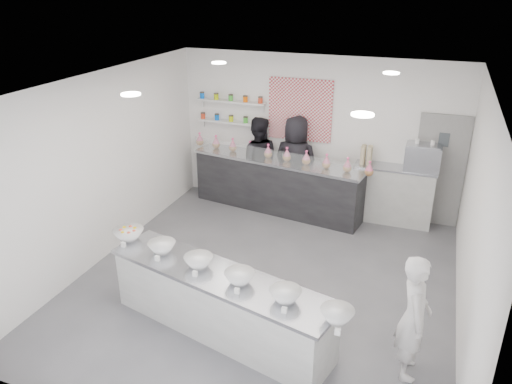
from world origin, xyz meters
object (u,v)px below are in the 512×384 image
at_px(back_bar, 277,185).
at_px(staff_left, 258,161).
at_px(espresso_machine, 423,158).
at_px(staff_right, 295,163).
at_px(woman_prep, 414,317).
at_px(espresso_ledge, 393,195).
at_px(prep_counter, 220,303).

bearing_deg(back_bar, staff_left, 161.84).
bearing_deg(espresso_machine, staff_right, -179.36).
height_order(espresso_machine, woman_prep, espresso_machine).
relative_size(espresso_machine, staff_left, 0.34).
height_order(staff_left, staff_right, staff_right).
height_order(back_bar, espresso_ledge, espresso_ledge).
bearing_deg(prep_counter, back_bar, 111.29).
height_order(espresso_ledge, staff_left, staff_left).
relative_size(staff_left, staff_right, 0.95).
height_order(prep_counter, espresso_ledge, espresso_ledge).
bearing_deg(staff_right, espresso_ledge, -177.78).
xyz_separation_m(back_bar, espresso_ledge, (2.19, 0.28, 0.01)).
relative_size(prep_counter, woman_prep, 2.06).
xyz_separation_m(prep_counter, woman_prep, (2.35, 0.10, 0.34)).
xyz_separation_m(back_bar, espresso_machine, (2.63, 0.28, 0.80)).
bearing_deg(espresso_machine, prep_counter, -117.84).
distance_m(espresso_ledge, staff_right, 1.94).
bearing_deg(prep_counter, staff_right, 106.77).
xyz_separation_m(back_bar, staff_right, (0.29, 0.25, 0.41)).
xyz_separation_m(woman_prep, staff_right, (-2.54, 3.96, 0.17)).
relative_size(back_bar, staff_right, 1.83).
bearing_deg(woman_prep, staff_right, 24.58).
distance_m(back_bar, staff_right, 0.56).
xyz_separation_m(prep_counter, back_bar, (-0.47, 3.80, 0.10)).
bearing_deg(staff_left, woman_prep, 115.90).
xyz_separation_m(prep_counter, espresso_ledge, (1.71, 4.08, 0.11)).
bearing_deg(staff_right, staff_left, 1.44).
xyz_separation_m(back_bar, woman_prep, (2.83, -3.71, 0.24)).
height_order(prep_counter, staff_left, staff_left).
bearing_deg(prep_counter, espresso_machine, 76.33).
relative_size(espresso_ledge, staff_left, 0.82).
distance_m(woman_prep, staff_right, 4.70).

